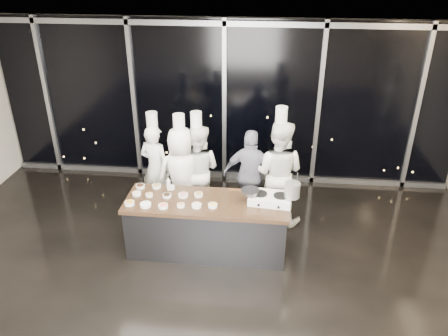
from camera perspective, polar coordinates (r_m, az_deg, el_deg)
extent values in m
plane|color=black|center=(6.40, -3.35, -15.41)|extent=(9.00, 9.00, 0.00)
cube|color=beige|center=(8.65, 0.13, 8.60)|extent=(9.00, 0.02, 3.20)
cube|color=beige|center=(4.87, -4.36, 13.71)|extent=(9.00, 7.00, 0.02)
cube|color=black|center=(8.59, 0.09, 8.48)|extent=(8.90, 0.04, 3.18)
cube|color=gray|center=(8.19, 0.06, 18.38)|extent=(8.90, 0.08, 0.10)
cube|color=gray|center=(9.15, 0.05, -0.87)|extent=(8.90, 0.08, 0.10)
cube|color=gray|center=(9.60, -22.09, 8.51)|extent=(0.08, 0.08, 3.20)
cube|color=gray|center=(8.91, -11.67, 8.60)|extent=(0.08, 0.08, 3.20)
cube|color=gray|center=(8.54, 0.05, 8.38)|extent=(0.08, 0.08, 3.20)
cube|color=gray|center=(8.55, 12.25, 7.77)|extent=(0.08, 0.08, 3.20)
cube|color=gray|center=(8.92, 23.88, 6.87)|extent=(0.08, 0.08, 3.20)
cube|color=#323237|center=(6.84, -2.22, -7.76)|extent=(2.40, 0.80, 0.84)
cube|color=#3F2B1A|center=(6.60, -2.29, -4.54)|extent=(2.46, 0.86, 0.06)
cube|color=white|center=(6.55, 6.04, -4.00)|extent=(0.66, 0.45, 0.12)
cylinder|color=black|center=(6.53, 4.72, -3.34)|extent=(0.23, 0.23, 0.02)
cylinder|color=black|center=(6.51, 7.43, -3.60)|extent=(0.23, 0.23, 0.02)
cylinder|color=black|center=(6.40, 4.54, -4.86)|extent=(0.04, 0.02, 0.04)
cylinder|color=black|center=(6.37, 7.13, -5.12)|extent=(0.04, 0.02, 0.04)
cylinder|color=slate|center=(6.51, 3.44, -3.04)|extent=(0.30, 0.30, 0.05)
cube|color=#4C2B14|center=(6.54, 1.38, -2.76)|extent=(0.20, 0.05, 0.02)
cylinder|color=#B5B5B7|center=(6.43, 8.91, -2.86)|extent=(0.25, 0.25, 0.23)
cylinder|color=white|center=(6.63, -12.24, -4.51)|extent=(0.15, 0.15, 0.04)
cylinder|color=gold|center=(6.62, -12.25, -4.39)|extent=(0.12, 0.12, 0.01)
cylinder|color=white|center=(6.85, -11.34, -3.31)|extent=(0.13, 0.13, 0.04)
cylinder|color=beige|center=(6.84, -11.35, -3.19)|extent=(0.11, 0.11, 0.01)
cylinder|color=white|center=(7.04, -10.88, -2.37)|extent=(0.14, 0.14, 0.04)
cylinder|color=black|center=(7.03, -10.90, -2.26)|extent=(0.12, 0.12, 0.01)
cylinder|color=white|center=(6.54, -10.21, -4.75)|extent=(0.17, 0.17, 0.04)
cylinder|color=white|center=(6.53, -10.22, -4.63)|extent=(0.14, 0.14, 0.01)
cylinder|color=white|center=(6.78, -9.74, -3.50)|extent=(0.11, 0.11, 0.04)
cylinder|color=tan|center=(6.77, -9.75, -3.38)|extent=(0.09, 0.09, 0.01)
cylinder|color=white|center=(7.00, -8.79, -2.38)|extent=(0.14, 0.14, 0.04)
cylinder|color=olive|center=(6.99, -8.80, -2.26)|extent=(0.11, 0.11, 0.01)
cylinder|color=white|center=(6.47, -7.95, -4.95)|extent=(0.14, 0.14, 0.04)
cylinder|color=#DF705C|center=(6.46, -7.96, -4.82)|extent=(0.12, 0.12, 0.01)
cylinder|color=white|center=(6.72, -7.46, -3.61)|extent=(0.14, 0.14, 0.04)
cylinder|color=black|center=(6.71, -7.47, -3.49)|extent=(0.11, 0.11, 0.01)
cylinder|color=white|center=(6.93, -6.95, -2.55)|extent=(0.12, 0.12, 0.04)
cylinder|color=beige|center=(6.93, -6.95, -2.43)|extent=(0.10, 0.10, 0.01)
cylinder|color=white|center=(6.45, -5.67, -4.88)|extent=(0.11, 0.11, 0.04)
cylinder|color=#B47F48|center=(6.45, -5.67, -4.75)|extent=(0.09, 0.09, 0.01)
cylinder|color=white|center=(6.70, -5.35, -3.57)|extent=(0.15, 0.15, 0.04)
cylinder|color=#B76C68|center=(6.69, -5.36, -3.45)|extent=(0.12, 0.12, 0.01)
cylinder|color=white|center=(6.43, -3.60, -4.91)|extent=(0.14, 0.14, 0.04)
cylinder|color=beige|center=(6.42, -3.61, -4.78)|extent=(0.12, 0.12, 0.01)
cylinder|color=white|center=(6.70, -3.35, -3.49)|extent=(0.14, 0.14, 0.04)
cylinder|color=olive|center=(6.69, -3.35, -3.37)|extent=(0.11, 0.11, 0.01)
cylinder|color=white|center=(6.42, -1.48, -4.91)|extent=(0.14, 0.14, 0.04)
cylinder|color=gold|center=(6.41, -1.48, -4.79)|extent=(0.11, 0.11, 0.01)
cylinder|color=silver|center=(6.88, -7.25, -2.24)|extent=(0.06, 0.06, 0.17)
cone|color=silver|center=(6.82, -7.30, -1.40)|extent=(0.05, 0.05, 0.06)
imported|color=white|center=(7.81, -8.91, -0.04)|extent=(0.69, 0.57, 1.63)
cylinder|color=white|center=(7.45, -9.40, 6.24)|extent=(0.24, 0.24, 0.26)
imported|color=white|center=(7.45, -5.58, -0.88)|extent=(0.97, 0.79, 1.71)
cylinder|color=white|center=(7.06, -5.92, 5.99)|extent=(0.24, 0.24, 0.26)
imported|color=white|center=(7.61, -3.46, -0.31)|extent=(0.89, 0.73, 1.68)
cylinder|color=white|center=(7.23, -3.66, 6.34)|extent=(0.21, 0.21, 0.26)
imported|color=#141637|center=(7.48, 3.54, -0.98)|extent=(1.00, 0.52, 1.64)
imported|color=white|center=(7.40, 7.04, -0.56)|extent=(1.05, 0.92, 1.85)
cylinder|color=white|center=(6.99, 7.51, 6.92)|extent=(0.23, 0.23, 0.26)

